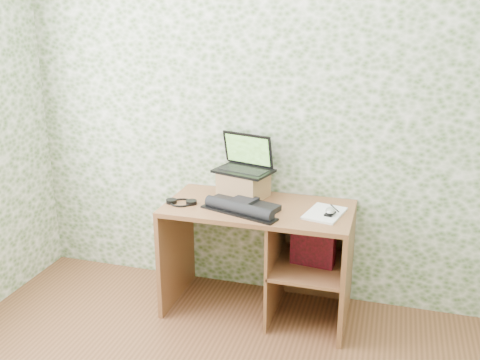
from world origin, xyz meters
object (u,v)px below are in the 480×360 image
(riser, at_px, (244,185))
(laptop, at_px, (245,162))
(desk, at_px, (271,244))
(notepad, at_px, (325,213))
(keyboard, at_px, (242,206))

(riser, xyz_separation_m, laptop, (-0.00, 0.04, 0.14))
(desk, bearing_deg, notepad, -8.00)
(laptop, distance_m, keyboard, 0.35)
(riser, bearing_deg, laptop, 90.00)
(riser, xyz_separation_m, notepad, (0.57, -0.16, -0.08))
(riser, height_order, notepad, riser)
(riser, distance_m, laptop, 0.15)
(notepad, bearing_deg, desk, -176.14)
(riser, height_order, keyboard, riser)
(riser, distance_m, keyboard, 0.25)
(desk, bearing_deg, keyboard, -143.48)
(keyboard, relative_size, notepad, 1.80)
(keyboard, bearing_deg, notepad, 26.03)
(desk, xyz_separation_m, notepad, (0.35, -0.05, 0.28))
(desk, distance_m, laptop, 0.57)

